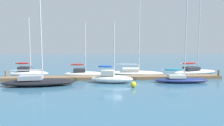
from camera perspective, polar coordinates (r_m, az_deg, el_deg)
name	(u,v)px	position (r m, az deg, el deg)	size (l,w,h in m)	color
ground_plane	(113,79)	(27.63, 0.26, -4.56)	(120.00, 120.00, 0.00)	#386684
dock_pier	(113,78)	(27.59, 0.26, -4.13)	(29.61, 1.76, 0.42)	#846647
dock_piling_near_end	(6,75)	(30.86, -27.64, -2.97)	(0.28, 0.28, 1.23)	#846647
dock_piling_far_end	(219,74)	(31.28, 27.75, -2.87)	(0.28, 0.28, 1.23)	#846647
sailboat_0	(28,72)	(31.78, -22.44, -2.48)	(5.61, 1.96, 8.44)	white
sailboat_1	(38,81)	(25.15, -20.06, -4.73)	(8.56, 3.49, 12.42)	black
sailboat_2	(83,73)	(30.10, -8.14, -2.75)	(5.72, 1.94, 7.81)	white
sailboat_3	(111,78)	(25.10, -0.21, -4.14)	(5.43, 2.45, 7.50)	white
sailboat_4	(135,72)	(31.28, 6.58, -2.52)	(8.55, 3.92, 11.13)	white
sailboat_5	(181,79)	(26.69, 18.74, -4.15)	(6.79, 2.16, 9.97)	navy
sailboat_6	(195,71)	(33.92, 22.22, -2.07)	(7.70, 3.66, 11.27)	white
mooring_buoy_yellow	(133,84)	(22.76, 5.98, -6.00)	(0.67, 0.67, 0.67)	yellow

